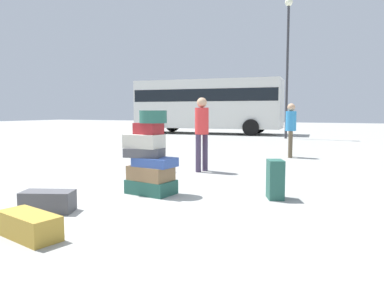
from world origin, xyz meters
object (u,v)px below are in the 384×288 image
suitcase_tan_upright_blue (29,225)px  parked_bus (208,103)px  lamp_post (288,49)px  suitcase_charcoal_right_side (48,201)px  suitcase_tower (150,159)px  suitcase_cream_foreground_far (157,158)px  suitcase_teal_foreground_near (275,179)px  person_tourist_with_camera (291,125)px  person_bearded_onlooker (202,128)px

suitcase_tan_upright_blue → parked_bus: 18.32m
suitcase_tan_upright_blue → parked_bus: bearing=118.9°
lamp_post → suitcase_charcoal_right_side: bearing=-92.6°
suitcase_tower → suitcase_cream_foreground_far: suitcase_tower is taller
parked_bus → suitcase_charcoal_right_side: bearing=-80.3°
lamp_post → suitcase_cream_foreground_far: bearing=-94.6°
suitcase_teal_foreground_near → suitcase_tower: bearing=170.6°
suitcase_cream_foreground_far → parked_bus: 14.10m
suitcase_tan_upright_blue → person_tourist_with_camera: bearing=93.1°
person_tourist_with_camera → suitcase_tan_upright_blue: bearing=-19.1°
person_tourist_with_camera → lamp_post: lamp_post is taller
person_tourist_with_camera → lamp_post: (-1.36, 7.38, 3.37)m
suitcase_teal_foreground_near → lamp_post: lamp_post is taller
suitcase_teal_foreground_near → suitcase_charcoal_right_side: 3.25m
person_bearded_onlooker → suitcase_cream_foreground_far: bearing=-40.2°
person_bearded_onlooker → suitcase_tower: bearing=22.0°
person_tourist_with_camera → suitcase_cream_foreground_far: bearing=-39.4°
suitcase_charcoal_right_side → suitcase_cream_foreground_far: size_ratio=1.05×
suitcase_tower → person_tourist_with_camera: bearing=76.7°
suitcase_teal_foreground_near → person_bearded_onlooker: (-1.98, 1.88, 0.68)m
person_tourist_with_camera → suitcase_charcoal_right_side: bearing=-24.6°
suitcase_cream_foreground_far → parked_bus: size_ratio=0.07×
suitcase_cream_foreground_far → suitcase_tan_upright_blue: bearing=-82.1°
suitcase_cream_foreground_far → lamp_post: 11.90m
suitcase_teal_foreground_near → suitcase_cream_foreground_far: 3.16m
suitcase_cream_foreground_far → suitcase_tower: bearing=-66.9°
suitcase_charcoal_right_side → suitcase_cream_foreground_far: bearing=72.9°
parked_bus → lamp_post: (4.97, -2.23, 2.46)m
suitcase_tan_upright_blue → person_tourist_with_camera: 8.14m
suitcase_tower → person_tourist_with_camera: person_tourist_with_camera is taller
suitcase_charcoal_right_side → suitcase_tan_upright_blue: bearing=-76.1°
suitcase_teal_foreground_near → lamp_post: (-1.94, 12.58, 4.00)m
suitcase_tower → suitcase_tan_upright_blue: suitcase_tower is taller
suitcase_teal_foreground_near → parked_bus: 16.41m
suitcase_charcoal_right_side → suitcase_cream_foreground_far: 3.36m
suitcase_teal_foreground_near → suitcase_charcoal_right_side: (-2.60, -1.95, -0.16)m
suitcase_tan_upright_blue → lamp_post: (0.08, 15.35, 4.16)m
suitcase_tower → lamp_post: size_ratio=0.20×
suitcase_charcoal_right_side → person_bearded_onlooker: (0.62, 3.82, 0.83)m
suitcase_teal_foreground_near → person_bearded_onlooker: size_ratio=0.37×
suitcase_teal_foreground_near → lamp_post: 13.34m
suitcase_charcoal_right_side → suitcase_cream_foreground_far: suitcase_cream_foreground_far is taller
suitcase_cream_foreground_far → suitcase_tan_upright_blue: suitcase_cream_foreground_far is taller
person_tourist_with_camera → lamp_post: bearing=-178.4°
suitcase_tower → suitcase_teal_foreground_near: bearing=13.5°
suitcase_tower → lamp_post: lamp_post is taller
suitcase_cream_foreground_far → person_tourist_with_camera: bearing=56.3°
suitcase_cream_foreground_far → lamp_post: (0.89, 11.18, 3.98)m
suitcase_cream_foreground_far → person_bearded_onlooker: 1.18m
suitcase_charcoal_right_side → suitcase_tan_upright_blue: size_ratio=0.86×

